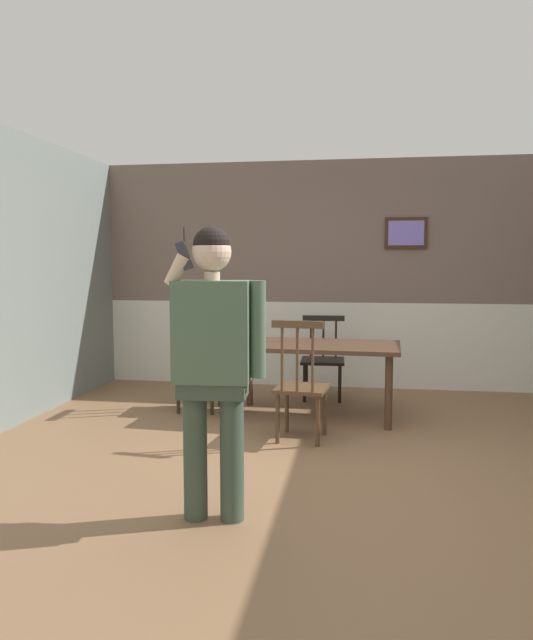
# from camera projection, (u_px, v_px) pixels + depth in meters

# --- Properties ---
(ground_plane) EXTENTS (6.66, 6.66, 0.00)m
(ground_plane) POSITION_uv_depth(u_px,v_px,m) (328.00, 471.00, 4.29)
(ground_plane) COLOR #846042
(room_back_partition) EXTENTS (5.94, 0.17, 2.72)m
(room_back_partition) POSITION_uv_depth(u_px,v_px,m) (342.00, 279.00, 7.15)
(room_back_partition) COLOR #756056
(room_back_partition) RESTS_ON ground_plane
(dining_table) EXTENTS (1.69, 0.94, 0.72)m
(dining_table) POSITION_uv_depth(u_px,v_px,m) (314.00, 353.00, 5.77)
(dining_table) COLOR #4C3323
(dining_table) RESTS_ON ground_plane
(chair_near_window) EXTENTS (0.43, 0.43, 0.98)m
(chair_near_window) POSITION_uv_depth(u_px,v_px,m) (195.00, 366.00, 6.03)
(chair_near_window) COLOR #2D2319
(chair_near_window) RESTS_ON ground_plane
(chair_by_doorway) EXTENTS (0.47, 0.47, 1.04)m
(chair_by_doorway) POSITION_uv_depth(u_px,v_px,m) (301.00, 385.00, 4.99)
(chair_by_doorway) COLOR #513823
(chair_by_doorway) RESTS_ON ground_plane
(chair_at_table_head) EXTENTS (0.49, 0.49, 0.91)m
(chair_at_table_head) POSITION_uv_depth(u_px,v_px,m) (323.00, 358.00, 6.58)
(chair_at_table_head) COLOR black
(chair_at_table_head) RESTS_ON ground_plane
(person_figure) EXTENTS (0.59, 0.27, 1.71)m
(person_figure) POSITION_uv_depth(u_px,v_px,m) (214.00, 352.00, 3.40)
(person_figure) COLOR #3A493A
(person_figure) RESTS_ON ground_plane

